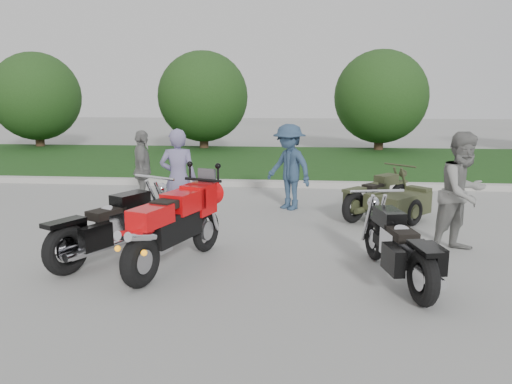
# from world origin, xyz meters

# --- Properties ---
(ground) EXTENTS (80.00, 80.00, 0.00)m
(ground) POSITION_xyz_m (0.00, 0.00, 0.00)
(ground) COLOR #A1A19C
(ground) RESTS_ON ground
(curb) EXTENTS (60.00, 0.30, 0.15)m
(curb) POSITION_xyz_m (0.00, 6.00, 0.07)
(curb) COLOR #B3B0A9
(curb) RESTS_ON ground
(grass_strip) EXTENTS (60.00, 8.00, 0.14)m
(grass_strip) POSITION_xyz_m (0.00, 10.15, 0.07)
(grass_strip) COLOR #224E1B
(grass_strip) RESTS_ON ground
(tree_far_left) EXTENTS (3.60, 3.60, 4.00)m
(tree_far_left) POSITION_xyz_m (-10.00, 13.50, 2.19)
(tree_far_left) COLOR #3F2B1C
(tree_far_left) RESTS_ON ground
(tree_mid_left) EXTENTS (3.60, 3.60, 4.00)m
(tree_mid_left) POSITION_xyz_m (-3.00, 13.50, 2.19)
(tree_mid_left) COLOR #3F2B1C
(tree_mid_left) RESTS_ON ground
(tree_mid_right) EXTENTS (3.60, 3.60, 4.00)m
(tree_mid_right) POSITION_xyz_m (4.00, 13.50, 2.19)
(tree_mid_right) COLOR #3F2B1C
(tree_mid_right) RESTS_ON ground
(sportbike_red) EXTENTS (0.95, 2.17, 1.07)m
(sportbike_red) POSITION_xyz_m (-0.72, -0.15, 0.63)
(sportbike_red) COLOR black
(sportbike_red) RESTS_ON ground
(cruiser_left) EXTENTS (1.24, 2.16, 0.91)m
(cruiser_left) POSITION_xyz_m (-1.73, 0.14, 0.47)
(cruiser_left) COLOR black
(cruiser_left) RESTS_ON ground
(cruiser_right) EXTENTS (0.67, 2.22, 0.86)m
(cruiser_right) POSITION_xyz_m (2.24, -0.39, 0.44)
(cruiser_right) COLOR black
(cruiser_right) RESTS_ON ground
(cruiser_sidecar) EXTENTS (1.74, 1.87, 0.80)m
(cruiser_sidecar) POSITION_xyz_m (2.67, 2.76, 0.37)
(cruiser_sidecar) COLOR black
(cruiser_sidecar) RESTS_ON ground
(person_stripe) EXTENTS (0.68, 0.48, 1.77)m
(person_stripe) POSITION_xyz_m (-1.18, 1.96, 0.88)
(person_stripe) COLOR slate
(person_stripe) RESTS_ON ground
(person_grey) EXTENTS (1.12, 1.06, 1.82)m
(person_grey) POSITION_xyz_m (3.39, 0.99, 0.91)
(person_grey) COLOR gray
(person_grey) RESTS_ON ground
(person_denim) EXTENTS (1.28, 1.24, 1.75)m
(person_denim) POSITION_xyz_m (0.73, 3.56, 0.88)
(person_denim) COLOR navy
(person_denim) RESTS_ON ground
(person_back) EXTENTS (0.63, 1.03, 1.63)m
(person_back) POSITION_xyz_m (-2.24, 3.26, 0.82)
(person_back) COLOR gray
(person_back) RESTS_ON ground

